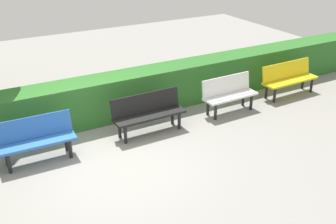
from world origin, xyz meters
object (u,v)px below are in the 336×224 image
object	(u,v)px
bench_yellow	(289,77)
bench_white	(229,93)
bench_blue	(36,138)
bench_black	(148,112)

from	to	relation	value
bench_yellow	bench_white	bearing A→B (deg)	1.03
bench_blue	bench_yellow	bearing A→B (deg)	-177.90
bench_yellow	bench_white	size ratio (longest dim) A/B	1.19
bench_black	bench_blue	world-z (taller)	same
bench_black	bench_yellow	bearing A→B (deg)	-179.02
bench_black	bench_blue	size ratio (longest dim) A/B	1.11
bench_white	bench_blue	size ratio (longest dim) A/B	0.96
bench_yellow	bench_blue	distance (m)	6.55
bench_white	bench_black	size ratio (longest dim) A/B	0.87
bench_white	bench_blue	world-z (taller)	same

